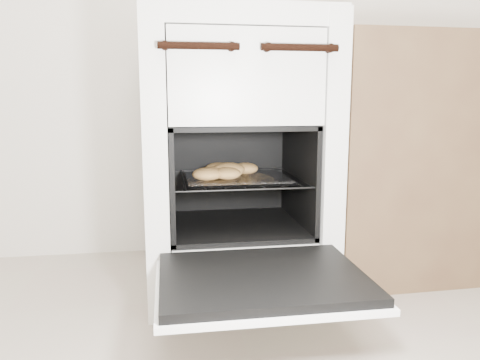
# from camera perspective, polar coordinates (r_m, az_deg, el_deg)

# --- Properties ---
(stove) EXTENTS (0.57, 0.63, 0.87)m
(stove) POSITION_cam_1_polar(r_m,az_deg,el_deg) (1.56, -0.80, 2.57)
(stove) COLOR white
(stove) RESTS_ON ground
(oven_door) EXTENTS (0.51, 0.40, 0.04)m
(oven_door) POSITION_cam_1_polar(r_m,az_deg,el_deg) (1.16, 2.71, -12.13)
(oven_door) COLOR black
(oven_door) RESTS_ON stove
(oven_rack) EXTENTS (0.41, 0.40, 0.01)m
(oven_rack) POSITION_cam_1_polar(r_m,az_deg,el_deg) (1.51, -0.45, 0.17)
(oven_rack) COLOR black
(oven_rack) RESTS_ON stove
(foil_sheet) EXTENTS (0.32, 0.28, 0.01)m
(foil_sheet) POSITION_cam_1_polar(r_m,az_deg,el_deg) (1.49, -0.34, 0.26)
(foil_sheet) COLOR white
(foil_sheet) RESTS_ON oven_rack
(baked_rolls) EXTENTS (0.26, 0.22, 0.04)m
(baked_rolls) POSITION_cam_1_polar(r_m,az_deg,el_deg) (1.48, -1.98, 1.14)
(baked_rolls) COLOR tan
(baked_rolls) RESTS_ON foil_sheet
(counter) EXTENTS (0.85, 0.58, 0.83)m
(counter) POSITION_cam_1_polar(r_m,az_deg,el_deg) (1.88, 21.45, 2.89)
(counter) COLOR brown
(counter) RESTS_ON ground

